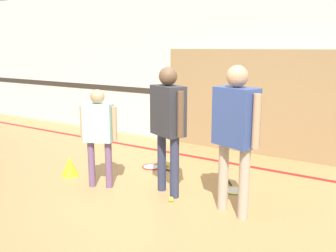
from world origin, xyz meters
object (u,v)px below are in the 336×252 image
object	(u,v)px
person_student_left	(99,128)
racket_spare_on_floor	(152,167)
racket_second_spare	(234,190)
tennis_ball_near_instructor	(171,199)
person_student_right	(235,125)
tennis_ball_by_spare_racket	(167,165)
person_instructor	(168,117)
training_cone	(70,166)

from	to	relation	value
person_student_left	racket_spare_on_floor	distance (m)	1.40
person_student_left	racket_second_spare	bearing A→B (deg)	5.17
person_student_left	tennis_ball_near_instructor	bearing A→B (deg)	-18.18
tennis_ball_near_instructor	racket_spare_on_floor	bearing A→B (deg)	134.91
person_student_left	person_student_right	size ratio (longest dim) A/B	0.79
tennis_ball_by_spare_racket	racket_spare_on_floor	bearing A→B (deg)	-137.30
tennis_ball_near_instructor	tennis_ball_by_spare_racket	xyz separation A→B (m)	(-0.83, 1.17, 0.00)
person_instructor	racket_spare_on_floor	size ratio (longest dim) A/B	3.18
person_student_left	tennis_ball_by_spare_racket	distance (m)	1.55
tennis_ball_near_instructor	training_cone	size ratio (longest dim) A/B	0.22
person_student_right	person_instructor	bearing A→B (deg)	12.27
training_cone	person_instructor	bearing A→B (deg)	7.04
person_student_right	racket_spare_on_floor	size ratio (longest dim) A/B	3.27
person_instructor	racket_spare_on_floor	xyz separation A→B (m)	(-0.82, 0.80, -1.05)
person_student_right	racket_second_spare	distance (m)	1.31
racket_second_spare	person_student_right	bearing A→B (deg)	165.94
person_instructor	training_cone	size ratio (longest dim) A/B	5.64
person_instructor	person_student_left	xyz separation A→B (m)	(-0.95, -0.31, -0.20)
person_instructor	racket_second_spare	xyz separation A→B (m)	(0.72, 0.58, -1.05)
racket_spare_on_floor	tennis_ball_near_instructor	world-z (taller)	tennis_ball_near_instructor
person_student_right	tennis_ball_by_spare_racket	xyz separation A→B (m)	(-1.64, 1.07, -1.06)
racket_spare_on_floor	tennis_ball_near_instructor	size ratio (longest dim) A/B	8.19
person_instructor	racket_spare_on_floor	distance (m)	1.56
racket_second_spare	tennis_ball_near_instructor	xyz separation A→B (m)	(-0.54, -0.80, 0.02)
person_student_right	tennis_ball_near_instructor	world-z (taller)	person_student_right
racket_spare_on_floor	tennis_ball_by_spare_racket	xyz separation A→B (m)	(0.18, 0.16, 0.02)
racket_spare_on_floor	tennis_ball_near_instructor	distance (m)	1.43
racket_second_spare	training_cone	bearing A→B (deg)	72.87
racket_second_spare	training_cone	distance (m)	2.54
person_student_left	person_student_right	bearing A→B (deg)	-17.01
racket_spare_on_floor	racket_second_spare	distance (m)	1.56
racket_spare_on_floor	training_cone	world-z (taller)	training_cone
person_student_right	tennis_ball_by_spare_racket	distance (m)	2.22
person_instructor	person_student_left	bearing A→B (deg)	-138.36
person_student_right	tennis_ball_near_instructor	bearing A→B (deg)	25.93
tennis_ball_by_spare_racket	racket_second_spare	bearing A→B (deg)	-15.42
person_student_right	racket_spare_on_floor	world-z (taller)	person_student_right
racket_spare_on_floor	racket_second_spare	bearing A→B (deg)	-8.68
racket_spare_on_floor	tennis_ball_near_instructor	xyz separation A→B (m)	(1.01, -1.01, 0.02)
racket_second_spare	training_cone	size ratio (longest dim) A/B	1.67
racket_second_spare	training_cone	world-z (taller)	training_cone
racket_spare_on_floor	training_cone	xyz separation A→B (m)	(-0.86, -1.01, 0.14)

